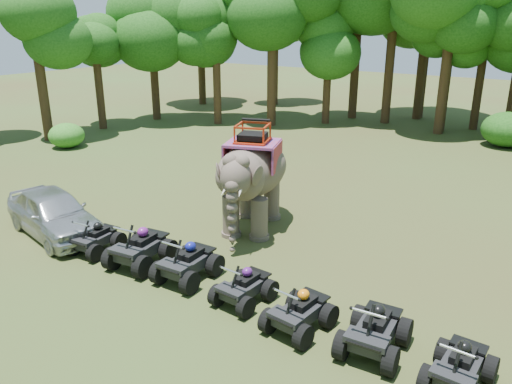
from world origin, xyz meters
TOP-DOWN VIEW (x-y plane):
  - ground at (0.00, 0.00)m, footprint 110.00×110.00m
  - elephant at (-1.14, 2.63)m, footprint 3.29×4.73m
  - parked_car at (-6.17, -1.60)m, footprint 4.75×2.67m
  - atv_0 at (-3.97, -1.70)m, footprint 1.25×1.63m
  - atv_1 at (-2.20, -1.51)m, footprint 1.57×2.01m
  - atv_2 at (-0.49, -1.39)m, footprint 1.38×1.83m
  - atv_3 at (1.48, -1.48)m, footprint 1.19×1.59m
  - atv_4 at (3.21, -1.71)m, footprint 1.32×1.72m
  - atv_5 at (4.92, -1.48)m, footprint 1.42×1.85m
  - atv_6 at (6.71, -1.60)m, footprint 1.21×1.62m
  - tree_0 at (0.00, 21.27)m, footprint 6.59×6.59m
  - tree_26 at (-18.49, 6.49)m, footprint 5.87×5.87m
  - tree_27 at (-18.48, 10.44)m, footprint 4.63×4.63m
  - tree_28 at (-17.90, 14.75)m, footprint 5.82×5.82m
  - tree_29 at (-13.28, 15.93)m, footprint 5.13×5.13m
  - tree_30 at (-10.02, 17.58)m, footprint 6.92×6.92m
  - tree_31 at (-7.30, 20.23)m, footprint 4.84×4.84m
  - tree_32 at (-3.99, 22.68)m, footprint 6.90×6.90m
  - tree_33 at (-0.12, 22.12)m, footprint 5.93×5.93m
  - tree_34 at (-6.63, 23.12)m, footprint 6.90×6.90m
  - tree_35 at (-2.65, 25.36)m, footprint 6.78×6.78m
  - tree_36 at (1.51, 23.85)m, footprint 4.91×4.91m
  - tree_39 at (-19.51, 21.68)m, footprint 6.69×6.69m
  - tree_41 at (-14.44, 24.92)m, footprint 6.06×6.06m
  - tree_43 at (-2.71, 25.98)m, footprint 7.16×7.16m

SIDE VIEW (x-z plane):
  - ground at x=0.00m, z-range 0.00..0.00m
  - atv_0 at x=-3.97m, z-range 0.00..1.13m
  - atv_3 at x=1.48m, z-range 0.00..1.14m
  - atv_6 at x=6.71m, z-range 0.00..1.17m
  - atv_4 at x=3.21m, z-range 0.00..1.20m
  - atv_5 at x=4.92m, z-range 0.00..1.30m
  - atv_2 at x=-0.49m, z-range 0.00..1.30m
  - atv_1 at x=-2.20m, z-range 0.00..1.37m
  - parked_car at x=-6.17m, z-range 0.00..1.53m
  - elephant at x=-1.14m, z-range 0.00..3.65m
  - tree_27 at x=-18.48m, z-range 0.00..6.62m
  - tree_31 at x=-7.30m, z-range 0.00..6.92m
  - tree_36 at x=1.51m, z-range 0.00..7.01m
  - tree_29 at x=-13.28m, z-range 0.00..7.33m
  - tree_28 at x=-17.90m, z-range 0.00..8.32m
  - tree_26 at x=-18.49m, z-range 0.00..8.39m
  - tree_33 at x=-0.12m, z-range 0.00..8.48m
  - tree_41 at x=-14.44m, z-range 0.00..8.66m
  - tree_0 at x=0.00m, z-range 0.00..9.41m
  - tree_39 at x=-19.51m, z-range 0.00..9.55m
  - tree_35 at x=-2.65m, z-range 0.00..9.69m
  - tree_32 at x=-3.99m, z-range 0.00..9.85m
  - tree_34 at x=-6.63m, z-range 0.00..9.86m
  - tree_30 at x=-10.02m, z-range 0.00..9.88m
  - tree_43 at x=-2.71m, z-range 0.00..10.23m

